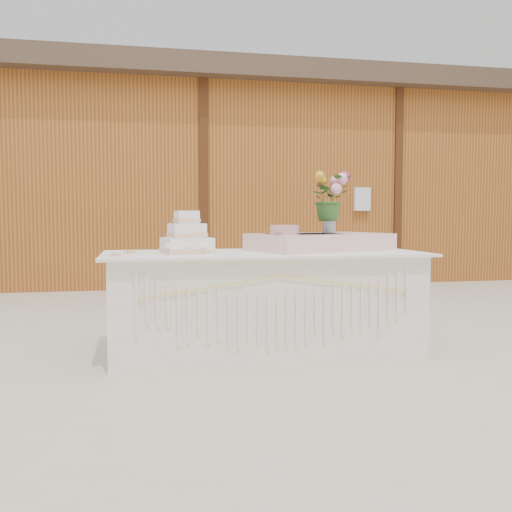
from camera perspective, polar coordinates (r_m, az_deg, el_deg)
The scene contains 9 objects.
ground at distance 4.43m, azimuth 0.80°, elevation -9.59°, with size 80.00×80.00×0.00m, color beige.
barn at distance 10.26m, azimuth -6.58°, elevation 7.52°, with size 12.60×4.60×3.30m.
cake_table at distance 4.35m, azimuth 0.82°, elevation -4.65°, with size 2.40×1.00×0.77m.
wedding_cake at distance 4.24m, azimuth -6.94°, elevation 1.73°, with size 0.40×0.40×0.31m.
pink_cake_stand at distance 4.31m, azimuth 2.89°, elevation 1.90°, with size 0.28×0.28×0.20m.
satin_runner at distance 4.56m, azimuth 6.42°, elevation 1.41°, with size 1.07×0.62×0.13m, color beige.
flower_vase at distance 4.63m, azimuth 7.32°, elevation 3.19°, with size 0.11×0.11×0.15m, color silver.
bouquet at distance 4.64m, azimuth 7.35°, elevation 6.36°, with size 0.33×0.28×0.36m, color #346026.
loose_flowers at distance 4.23m, azimuth -12.83°, elevation 0.36°, with size 0.15×0.38×0.02m, color pink, non-canonical shape.
Camera 1 is at (-0.93, -4.21, 1.04)m, focal length 40.00 mm.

